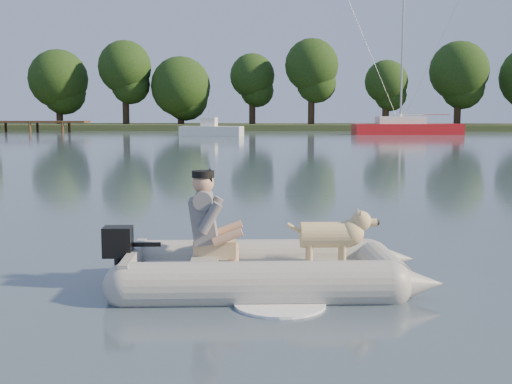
{
  "coord_description": "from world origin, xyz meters",
  "views": [
    {
      "loc": [
        0.85,
        -6.02,
        1.79
      ],
      "look_at": [
        0.5,
        2.34,
        0.75
      ],
      "focal_mm": 45.0,
      "sensor_mm": 36.0,
      "label": 1
    }
  ],
  "objects_px": {
    "dinghy": "(268,234)",
    "motorboat": "(212,124)",
    "dog": "(326,239)",
    "man": "(205,217)",
    "sailboat": "(406,128)"
  },
  "relations": [
    {
      "from": "dog",
      "to": "motorboat",
      "type": "distance_m",
      "value": 42.9
    },
    {
      "from": "dinghy",
      "to": "motorboat",
      "type": "xyz_separation_m",
      "value": [
        -5.34,
        42.58,
        0.4
      ]
    },
    {
      "from": "dog",
      "to": "motorboat",
      "type": "xyz_separation_m",
      "value": [
        -5.94,
        42.48,
        0.46
      ]
    },
    {
      "from": "dog",
      "to": "man",
      "type": "bearing_deg",
      "value": -180.0
    },
    {
      "from": "man",
      "to": "motorboat",
      "type": "relative_size",
      "value": 0.2
    },
    {
      "from": "man",
      "to": "sailboat",
      "type": "bearing_deg",
      "value": 72.58
    },
    {
      "from": "dinghy",
      "to": "sailboat",
      "type": "distance_m",
      "value": 48.04
    },
    {
      "from": "motorboat",
      "to": "dinghy",
      "type": "bearing_deg",
      "value": -74.33
    },
    {
      "from": "man",
      "to": "dog",
      "type": "bearing_deg",
      "value": 0.0
    },
    {
      "from": "dinghy",
      "to": "motorboat",
      "type": "relative_size",
      "value": 0.87
    },
    {
      "from": "man",
      "to": "dog",
      "type": "xyz_separation_m",
      "value": [
        1.24,
        0.1,
        -0.24
      ]
    },
    {
      "from": "dinghy",
      "to": "dog",
      "type": "bearing_deg",
      "value": 4.57
    },
    {
      "from": "man",
      "to": "sailboat",
      "type": "height_order",
      "value": "sailboat"
    },
    {
      "from": "sailboat",
      "to": "man",
      "type": "bearing_deg",
      "value": -106.96
    },
    {
      "from": "man",
      "to": "motorboat",
      "type": "height_order",
      "value": "motorboat"
    }
  ]
}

